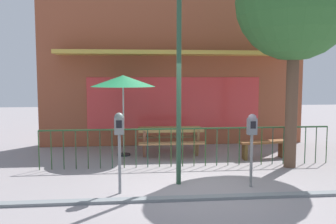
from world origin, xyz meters
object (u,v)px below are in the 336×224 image
(patio_umbrella, at_px, (123,82))
(parking_meter_far, at_px, (119,131))
(picnic_table_left, at_px, (170,134))
(patio_bench, at_px, (263,146))
(street_tree, at_px, (295,2))
(parking_meter_near, at_px, (252,131))
(street_lamp, at_px, (179,52))

(patio_umbrella, height_order, parking_meter_far, patio_umbrella)
(picnic_table_left, height_order, patio_bench, picnic_table_left)
(patio_umbrella, height_order, street_tree, street_tree)
(picnic_table_left, distance_m, street_tree, 4.68)
(patio_umbrella, bearing_deg, street_tree, -23.00)
(parking_meter_far, bearing_deg, patio_bench, 34.80)
(picnic_table_left, height_order, street_tree, street_tree)
(parking_meter_near, height_order, street_lamp, street_lamp)
(patio_umbrella, height_order, patio_bench, patio_umbrella)
(patio_umbrella, bearing_deg, parking_meter_near, -51.06)
(picnic_table_left, bearing_deg, street_lamp, -92.59)
(patio_umbrella, relative_size, parking_meter_near, 1.52)
(parking_meter_far, bearing_deg, picnic_table_left, 68.14)
(patio_umbrella, distance_m, patio_bench, 4.24)
(parking_meter_far, bearing_deg, patio_umbrella, 89.70)
(picnic_table_left, xyz_separation_m, parking_meter_far, (-1.33, -3.31, 0.59))
(parking_meter_near, relative_size, street_tree, 0.28)
(picnic_table_left, bearing_deg, street_tree, -30.70)
(parking_meter_far, bearing_deg, street_tree, 21.82)
(patio_umbrella, distance_m, parking_meter_far, 3.51)
(street_tree, bearing_deg, patio_bench, 106.94)
(picnic_table_left, relative_size, patio_bench, 1.27)
(picnic_table_left, distance_m, patio_bench, 2.59)
(patio_bench, relative_size, parking_meter_near, 0.96)
(parking_meter_near, relative_size, parking_meter_far, 0.96)
(street_tree, distance_m, street_lamp, 3.38)
(parking_meter_near, xyz_separation_m, street_tree, (1.49, 1.50, 2.83))
(street_lamp, bearing_deg, street_tree, 21.40)
(picnic_table_left, height_order, parking_meter_far, parking_meter_far)
(picnic_table_left, relative_size, parking_meter_near, 1.22)
(patio_bench, relative_size, parking_meter_far, 0.92)
(patio_umbrella, xyz_separation_m, parking_meter_near, (2.62, -3.24, -0.94))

